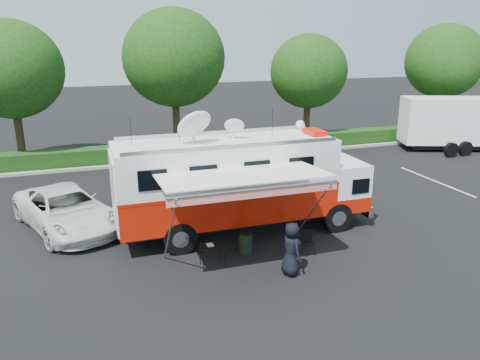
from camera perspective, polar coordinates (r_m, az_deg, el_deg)
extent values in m
plane|color=black|center=(18.08, 0.51, -6.21)|extent=(120.00, 120.00, 0.00)
cube|color=#9E998E|center=(29.19, 0.90, 3.02)|extent=(60.00, 0.35, 0.15)
cube|color=black|center=(29.92, 0.33, 4.21)|extent=(60.00, 1.20, 1.00)
cylinder|color=black|center=(29.34, -25.36, 5.71)|extent=(0.44, 0.44, 4.40)
ellipsoid|color=#14380F|center=(28.98, -26.18, 12.01)|extent=(5.63, 5.63, 5.35)
cylinder|color=black|center=(29.60, -7.78, 7.66)|extent=(0.44, 0.44, 4.80)
ellipsoid|color=#14380F|center=(29.24, -8.07, 14.54)|extent=(6.14, 6.14, 5.84)
cylinder|color=black|center=(32.54, 8.14, 7.77)|extent=(0.44, 0.44, 4.00)
ellipsoid|color=#14380F|center=(32.20, 8.36, 12.97)|extent=(5.12, 5.12, 4.86)
cylinder|color=black|center=(38.67, 23.07, 8.35)|extent=(0.44, 0.44, 4.40)
ellipsoid|color=#14380F|center=(38.39, 23.64, 13.14)|extent=(5.63, 5.63, 5.35)
cube|color=silver|center=(20.05, -20.39, -4.93)|extent=(0.12, 5.50, 0.01)
cube|color=silver|center=(20.62, -3.53, -3.24)|extent=(0.12, 5.50, 0.01)
cube|color=silver|center=(22.81, 11.18, -1.53)|extent=(0.12, 5.50, 0.01)
cube|color=silver|center=(26.22, 22.68, -0.11)|extent=(0.12, 5.50, 0.01)
cube|color=black|center=(17.86, 0.51, -4.51)|extent=(8.98, 1.46, 0.31)
cylinder|color=black|center=(18.22, 11.73, -4.45)|extent=(1.15, 0.33, 1.15)
cylinder|color=black|center=(20.10, 8.48, -2.22)|extent=(1.15, 0.33, 1.15)
cylinder|color=black|center=(16.19, -7.33, -7.01)|extent=(1.15, 0.33, 1.15)
cylinder|color=black|center=(18.29, -8.77, -4.20)|extent=(1.15, 0.33, 1.15)
cube|color=silver|center=(19.82, 13.63, -2.65)|extent=(0.21, 2.61, 0.42)
cube|color=white|center=(19.12, 11.84, -0.12)|extent=(1.46, 2.61, 1.78)
cube|color=red|center=(19.31, 11.73, -1.89)|extent=(1.48, 2.63, 0.57)
cube|color=black|center=(19.37, 13.64, 0.96)|extent=(0.13, 2.31, 0.73)
cube|color=red|center=(17.38, -1.76, -2.39)|extent=(7.94, 2.61, 1.25)
cube|color=red|center=(17.18, -1.78, -0.42)|extent=(7.96, 2.63, 0.10)
cube|color=white|center=(16.96, -1.81, 2.11)|extent=(7.94, 2.61, 1.46)
cube|color=white|center=(16.78, -1.83, 4.66)|extent=(7.94, 2.61, 0.08)
cube|color=#CC0505|center=(18.07, 9.07, 5.82)|extent=(0.57, 0.99, 0.17)
sphere|color=white|center=(18.92, 7.34, 6.71)|extent=(0.36, 0.36, 0.36)
ellipsoid|color=white|center=(16.20, -5.62, 6.81)|extent=(1.25, 1.25, 0.38)
ellipsoid|color=white|center=(16.99, -0.69, 6.65)|extent=(0.73, 0.73, 0.21)
cylinder|color=black|center=(16.48, -13.18, 5.88)|extent=(0.02, 0.02, 1.04)
cylinder|color=black|center=(16.71, -7.45, 6.33)|extent=(0.02, 0.02, 1.04)
cylinder|color=black|center=(17.72, 3.96, 7.04)|extent=(0.02, 0.02, 1.04)
cube|color=white|center=(14.49, 0.32, 0.57)|extent=(5.22, 2.50, 0.21)
cube|color=red|center=(13.43, 2.02, -1.61)|extent=(5.22, 0.04, 0.29)
cylinder|color=#B2B2B7|center=(13.38, 2.05, -1.13)|extent=(5.22, 0.07, 0.07)
cylinder|color=#B2B2B7|center=(14.39, -8.58, -6.26)|extent=(0.05, 2.69, 3.01)
cylinder|color=#B2B2B7|center=(15.80, 8.55, -4.10)|extent=(0.05, 2.69, 3.01)
imported|color=silver|center=(19.47, -20.23, -5.58)|extent=(4.47, 6.19, 1.57)
imported|color=black|center=(15.08, 6.18, -11.30)|extent=(0.66, 0.91, 1.72)
cube|color=black|center=(15.22, -3.44, -8.02)|extent=(0.97, 0.79, 0.04)
cylinder|color=black|center=(15.10, -4.49, -9.72)|extent=(0.02, 0.02, 0.70)
cylinder|color=black|center=(15.48, -4.90, -9.02)|extent=(0.02, 0.02, 0.70)
cylinder|color=black|center=(15.26, -1.91, -9.37)|extent=(0.02, 0.02, 0.70)
cylinder|color=black|center=(15.64, -2.38, -8.69)|extent=(0.02, 0.02, 0.70)
cube|color=silver|center=(15.24, -3.67, -7.89)|extent=(0.22, 0.30, 0.01)
cube|color=black|center=(16.22, 8.38, -7.71)|extent=(0.50, 0.50, 0.04)
cube|color=black|center=(16.29, 8.10, -6.73)|extent=(0.39, 0.16, 0.44)
cylinder|color=black|center=(16.11, 8.09, -8.65)|extent=(0.02, 0.02, 0.40)
cylinder|color=black|center=(16.37, 7.60, -8.21)|extent=(0.02, 0.02, 0.40)
cylinder|color=black|center=(16.24, 9.10, -8.48)|extent=(0.02, 0.02, 0.40)
cylinder|color=black|center=(16.50, 8.60, -8.04)|extent=(0.02, 0.02, 0.40)
cylinder|color=black|center=(16.20, 0.70, -7.69)|extent=(0.47, 0.47, 0.72)
cylinder|color=black|center=(16.05, 0.71, -6.45)|extent=(0.51, 0.51, 0.04)
cylinder|color=black|center=(31.77, 24.35, 3.36)|extent=(0.92, 0.27, 0.92)
cylinder|color=black|center=(33.23, 22.04, 4.18)|extent=(0.92, 0.27, 0.92)
cylinder|color=black|center=(32.52, 25.78, 3.47)|extent=(0.92, 0.27, 0.92)
cylinder|color=black|center=(33.95, 23.46, 4.26)|extent=(0.92, 0.27, 0.92)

